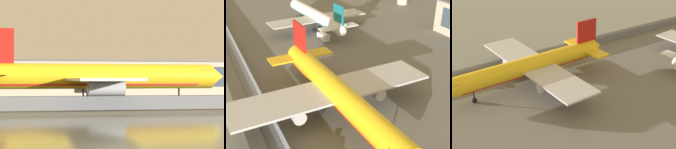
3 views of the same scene
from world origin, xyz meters
TOP-DOWN VIEW (x-y plane):
  - ground_plane at (0.00, 0.00)m, footprint 500.00×500.00m
  - shoreline_seawall at (0.00, -20.50)m, footprint 320.00×3.00m
  - perimeter_fence at (0.00, -16.00)m, footprint 280.00×0.10m
  - cargo_jet_yellow at (5.90, -3.06)m, footprint 51.46×44.09m
  - passenger_jet_white_teal at (-48.75, 14.76)m, footprint 43.24×37.16m
  - ops_van at (-36.52, 12.38)m, footprint 5.48×2.94m

SIDE VIEW (x-z plane):
  - ground_plane at x=0.00m, z-range 0.00..0.00m
  - shoreline_seawall at x=0.00m, z-range 0.00..0.50m
  - ops_van at x=-36.52m, z-range 0.04..2.52m
  - perimeter_fence at x=0.00m, z-range 0.00..2.56m
  - passenger_jet_white_teal at x=-48.75m, z-range -1.51..11.23m
  - cargo_jet_yellow at x=5.90m, z-range -1.77..13.18m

